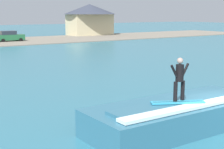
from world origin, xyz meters
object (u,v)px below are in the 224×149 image
Objects in this scene: wave_crest at (177,115)px; house_gabled_white at (90,16)px; car_far_shore at (10,36)px; surfer at (180,77)px; surfboard at (178,102)px.

wave_crest is 60.97m from house_gabled_white.
house_gabled_white is (19.58, 6.98, 3.13)m from car_far_shore.
surfer is at bearing -129.07° from wave_crest.
surfer is 0.16× the size of house_gabled_white.
wave_crest is 47.93m from car_far_shore.
car_far_shore reaches higher than surfboard.
surfboard is 61.47m from house_gabled_white.
house_gabled_white is at bearing 62.80° from surfboard.
surfboard is 0.19× the size of house_gabled_white.
house_gabled_white is at bearing 62.96° from wave_crest.
wave_crest is 1.75× the size of car_far_shore.
wave_crest is at bearing -117.04° from house_gabled_white.
surfer is (0.12, 0.07, 1.00)m from surfboard.
surfboard reaches higher than wave_crest.
surfer is 61.32m from house_gabled_white.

